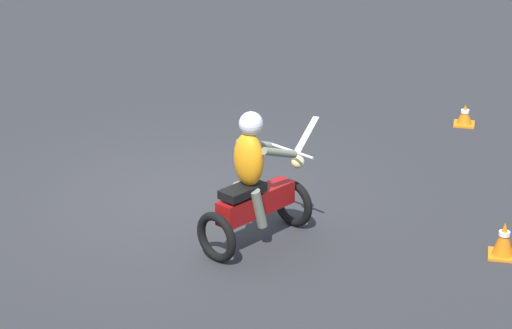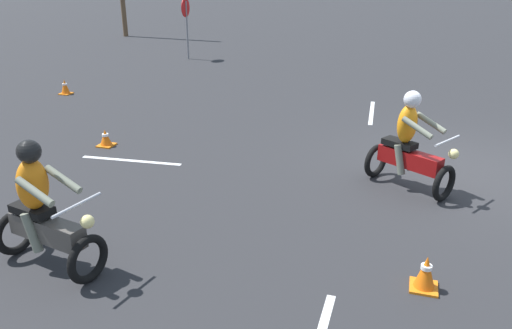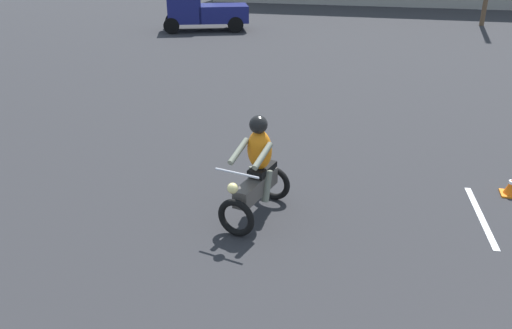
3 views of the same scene
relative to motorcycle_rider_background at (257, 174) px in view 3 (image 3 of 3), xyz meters
The scene contains 4 objects.
motorcycle_rider_background is the anchor object (origin of this frame).
pickup_truck 18.87m from the motorcycle_rider_background, 113.28° to the left, with size 4.55×3.32×1.73m.
traffic_cone_mid_left 4.49m from the motorcycle_rider_background, 24.24° to the left, with size 0.32×0.32×0.35m.
lane_stripe_n 3.65m from the motorcycle_rider_background, 14.59° to the left, with size 0.10×2.03×0.01m, color silver.
Camera 3 is at (-3.13, -1.52, 3.98)m, focal length 35.00 mm.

